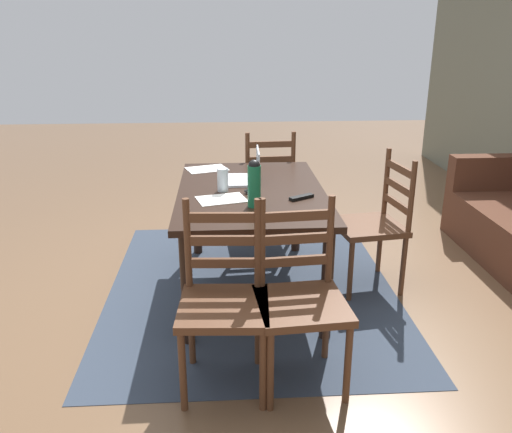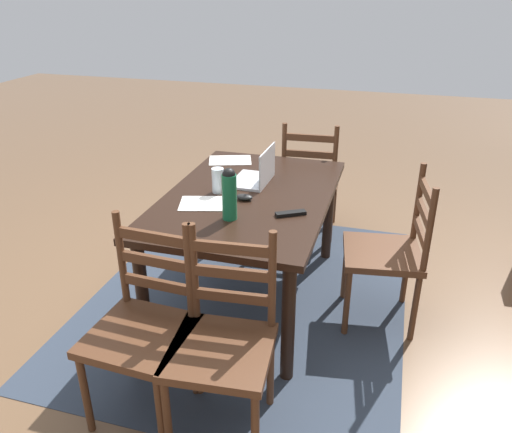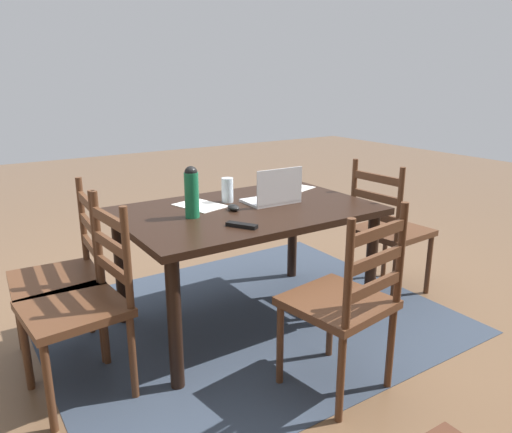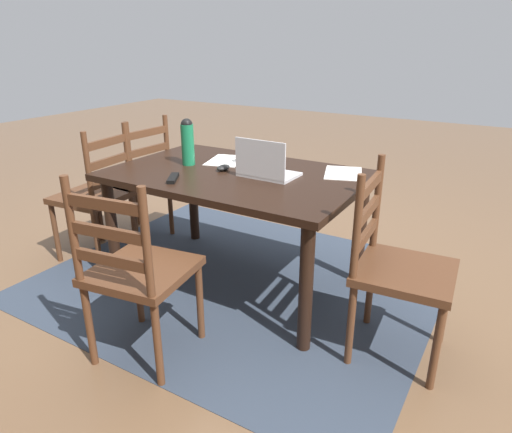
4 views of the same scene
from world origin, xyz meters
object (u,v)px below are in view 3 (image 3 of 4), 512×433
at_px(laptop, 274,194).
at_px(dining_table, 246,223).
at_px(computer_mouse, 233,207).
at_px(chair_far_head, 344,303).
at_px(chair_right_far, 82,304).
at_px(chair_right_near, 63,277).
at_px(chair_left_far, 388,231).
at_px(water_bottle, 192,191).
at_px(drinking_glass, 227,190).
at_px(tv_remote, 242,225).

bearing_deg(laptop, dining_table, -0.24).
distance_m(dining_table, computer_mouse, 0.14).
distance_m(dining_table, chair_far_head, 0.87).
relative_size(chair_right_far, computer_mouse, 9.50).
relative_size(chair_right_near, computer_mouse, 9.50).
height_order(chair_left_far, water_bottle, water_bottle).
height_order(chair_far_head, water_bottle, water_bottle).
xyz_separation_m(chair_far_head, drinking_glass, (0.03, -1.04, 0.35)).
bearing_deg(water_bottle, chair_right_far, 15.50).
relative_size(chair_right_far, tv_remote, 5.59).
distance_m(chair_far_head, laptop, 0.93).
distance_m(dining_table, drinking_glass, 0.25).
xyz_separation_m(dining_table, chair_far_head, (-0.01, 0.85, -0.18)).
bearing_deg(chair_left_far, chair_right_far, -0.18).
bearing_deg(dining_table, drinking_glass, -83.47).
relative_size(laptop, drinking_glass, 2.14).
bearing_deg(drinking_glass, computer_mouse, 69.95).
height_order(chair_left_far, chair_far_head, same).
bearing_deg(computer_mouse, water_bottle, 4.36).
bearing_deg(computer_mouse, drinking_glass, -106.38).
bearing_deg(tv_remote, chair_left_far, 154.13).
bearing_deg(drinking_glass, tv_remote, 68.02).
xyz_separation_m(chair_left_far, tv_remote, (1.25, 0.11, 0.28)).
relative_size(laptop, tv_remote, 1.92).
xyz_separation_m(water_bottle, drinking_glass, (-0.33, -0.19, -0.07)).
relative_size(laptop, water_bottle, 1.13).
bearing_deg(chair_left_far, chair_right_near, -10.64).
relative_size(chair_far_head, tv_remote, 5.59).
bearing_deg(drinking_glass, chair_right_far, 20.48).
height_order(water_bottle, computer_mouse, water_bottle).
distance_m(chair_far_head, tv_remote, 0.65).
bearing_deg(chair_far_head, drinking_glass, -88.49).
relative_size(dining_table, computer_mouse, 14.80).
height_order(chair_left_far, laptop, laptop).
height_order(computer_mouse, tv_remote, computer_mouse).
xyz_separation_m(laptop, water_bottle, (0.55, 0.00, 0.09)).
xyz_separation_m(laptop, computer_mouse, (0.29, -0.00, -0.04)).
bearing_deg(chair_right_far, chair_right_near, -90.01).
bearing_deg(chair_far_head, tv_remote, -67.51).
bearing_deg(dining_table, chair_far_head, 90.40).
height_order(drinking_glass, computer_mouse, drinking_glass).
relative_size(dining_table, chair_left_far, 1.56).
relative_size(chair_right_near, drinking_glass, 6.25).
relative_size(dining_table, chair_right_far, 1.56).
height_order(chair_far_head, laptop, laptop).
bearing_deg(chair_far_head, chair_right_far, -32.68).
distance_m(water_bottle, drinking_glass, 0.39).
height_order(dining_table, drinking_glass, drinking_glass).
distance_m(chair_right_far, water_bottle, 0.82).
distance_m(chair_left_far, computer_mouse, 1.17).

